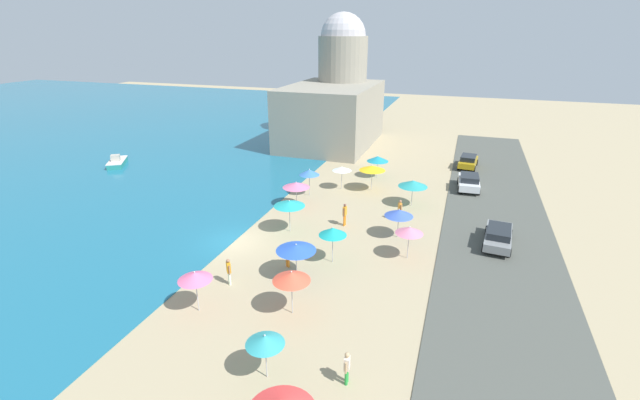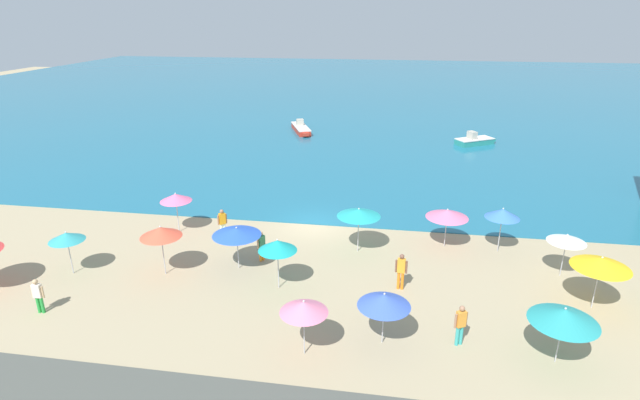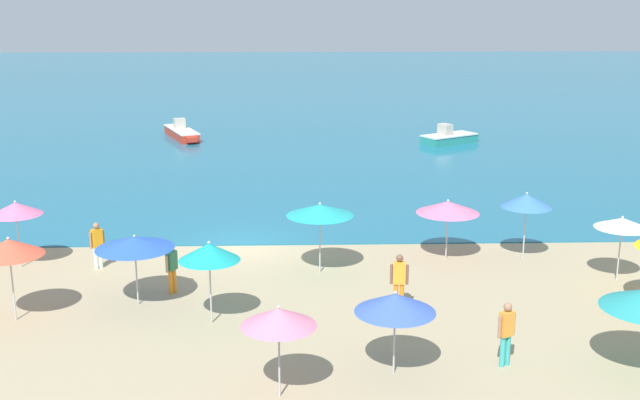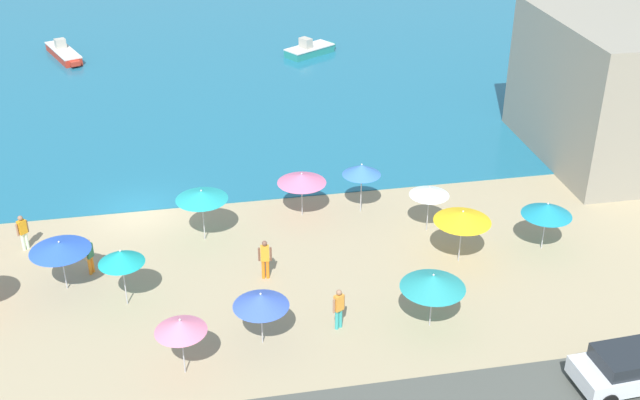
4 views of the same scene
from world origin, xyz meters
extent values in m
plane|color=tan|center=(0.00, 0.00, 0.00)|extent=(160.00, 160.00, 0.00)
cube|color=#4B4E48|center=(0.00, -18.00, 0.03)|extent=(80.00, 8.00, 0.06)
cylinder|color=#B2B2B7|center=(1.69, -12.14, 0.94)|extent=(0.05, 0.05, 1.89)
cone|color=pink|center=(1.69, -12.14, 2.06)|extent=(1.83, 1.83, 0.45)
sphere|color=silver|center=(1.69, -12.14, 2.32)|extent=(0.08, 0.08, 0.08)
cylinder|color=#B2B2B7|center=(-6.31, -7.15, 1.04)|extent=(0.05, 0.05, 2.09)
cone|color=#F0553A|center=(-6.31, -7.15, 2.28)|extent=(2.02, 2.02, 0.49)
sphere|color=silver|center=(-6.31, -7.15, 2.56)|extent=(0.08, 0.08, 0.08)
cylinder|color=#B2B2B7|center=(11.05, -11.14, 0.91)|extent=(0.05, 0.05, 1.82)
cone|color=teal|center=(11.05, -11.14, 2.03)|extent=(2.49, 2.49, 0.53)
sphere|color=silver|center=(11.05, -11.14, 2.32)|extent=(0.08, 0.08, 0.08)
cylinder|color=#B2B2B7|center=(2.95, -3.15, 1.06)|extent=(0.05, 0.05, 2.12)
cone|color=teal|center=(2.95, -3.15, 2.27)|extent=(2.34, 2.34, 0.39)
sphere|color=silver|center=(2.95, -3.15, 2.49)|extent=(0.08, 0.08, 0.08)
cylinder|color=#B2B2B7|center=(-2.87, -6.02, 0.95)|extent=(0.05, 0.05, 1.90)
cone|color=blue|center=(-2.87, -6.02, 2.04)|extent=(2.45, 2.45, 0.37)
sphere|color=silver|center=(-2.87, -6.02, 2.25)|extent=(0.08, 0.08, 0.08)
cylinder|color=#B2B2B7|center=(4.60, -10.99, 0.87)|extent=(0.05, 0.05, 1.74)
cone|color=#3B5CC0|center=(4.60, -10.99, 1.94)|extent=(2.08, 2.08, 0.49)
sphere|color=silver|center=(4.60, -10.99, 2.21)|extent=(0.08, 0.08, 0.08)
cylinder|color=#B2B2B7|center=(10.49, -1.95, 1.02)|extent=(0.05, 0.05, 2.03)
cone|color=#3A73C3|center=(10.49, -1.95, 2.23)|extent=(1.83, 1.83, 0.49)
sphere|color=silver|center=(10.49, -1.95, 2.51)|extent=(0.08, 0.08, 0.08)
cylinder|color=#B2B2B7|center=(13.66, -7.03, 1.02)|extent=(0.05, 0.05, 2.05)
cone|color=yellow|center=(13.66, -7.03, 2.22)|extent=(2.45, 2.45, 0.44)
sphere|color=silver|center=(13.66, -7.03, 2.47)|extent=(0.08, 0.08, 0.08)
cylinder|color=#B2B2B7|center=(-10.90, -7.82, 0.92)|extent=(0.05, 0.05, 1.85)
cone|color=teal|center=(-10.90, -7.82, 2.01)|extent=(1.70, 1.70, 0.41)
sphere|color=silver|center=(-10.90, -7.82, 2.24)|extent=(0.08, 0.08, 0.08)
cylinder|color=#B2B2B7|center=(7.66, -1.80, 0.90)|extent=(0.05, 0.05, 1.80)
cone|color=pink|center=(7.66, -1.80, 1.97)|extent=(2.31, 2.31, 0.44)
sphere|color=silver|center=(7.66, -1.80, 2.22)|extent=(0.08, 0.08, 0.08)
cylinder|color=#B2B2B7|center=(-7.75, -2.25, 1.00)|extent=(0.05, 0.05, 1.99)
cone|color=pink|center=(-7.75, -2.25, 2.16)|extent=(1.83, 1.83, 0.44)
sphere|color=silver|center=(-7.75, -2.25, 2.41)|extent=(0.08, 0.08, 0.08)
cylinder|color=#B2B2B7|center=(17.64, -6.73, 0.88)|extent=(0.05, 0.05, 1.76)
cone|color=teal|center=(17.64, -6.73, 1.98)|extent=(2.20, 2.20, 0.53)
sphere|color=silver|center=(17.64, -6.73, 2.27)|extent=(0.08, 0.08, 0.08)
cylinder|color=#B2B2B7|center=(13.09, -4.25, 0.95)|extent=(0.05, 0.05, 1.90)
cone|color=white|center=(13.09, -4.25, 2.02)|extent=(1.82, 1.82, 0.35)
sphere|color=silver|center=(13.09, -4.25, 2.23)|extent=(0.08, 0.08, 0.08)
cylinder|color=#B2B2B7|center=(-0.41, -7.56, 1.00)|extent=(0.05, 0.05, 2.01)
cone|color=teal|center=(-0.41, -7.56, 2.22)|extent=(1.81, 1.81, 0.51)
sphere|color=silver|center=(-0.41, -7.56, 2.50)|extent=(0.08, 0.08, 0.08)
cylinder|color=#DAF3CF|center=(-4.85, -2.47, 0.41)|extent=(0.14, 0.14, 0.82)
cylinder|color=#DAF3CF|center=(-4.99, -2.58, 0.41)|extent=(0.14, 0.14, 0.82)
cube|color=orange|center=(-4.92, -2.52, 1.14)|extent=(0.42, 0.40, 0.65)
sphere|color=#986C51|center=(-4.92, -2.52, 1.59)|extent=(0.22, 0.22, 0.22)
cylinder|color=#986C51|center=(-4.73, -2.37, 1.09)|extent=(0.09, 0.09, 0.58)
cylinder|color=#986C51|center=(-5.10, -2.68, 1.09)|extent=(0.09, 0.09, 0.58)
cylinder|color=green|center=(-10.02, -11.22, 0.39)|extent=(0.14, 0.14, 0.78)
cylinder|color=green|center=(-10.20, -11.23, 0.39)|extent=(0.14, 0.14, 0.78)
cube|color=beige|center=(-10.11, -11.23, 1.09)|extent=(0.37, 0.24, 0.62)
sphere|color=tan|center=(-10.11, -11.23, 1.53)|extent=(0.22, 0.22, 0.22)
cylinder|color=tan|center=(-9.87, -11.21, 1.04)|extent=(0.09, 0.09, 0.56)
cylinder|color=tan|center=(-10.35, -11.24, 1.04)|extent=(0.09, 0.09, 0.56)
cylinder|color=teal|center=(7.65, -10.61, 0.42)|extent=(0.14, 0.14, 0.85)
cylinder|color=teal|center=(7.49, -10.69, 0.42)|extent=(0.14, 0.14, 0.85)
cube|color=orange|center=(7.57, -10.65, 1.18)|extent=(0.42, 0.37, 0.67)
sphere|color=#A07255|center=(7.57, -10.65, 1.65)|extent=(0.22, 0.22, 0.22)
cylinder|color=#A07255|center=(7.78, -10.53, 1.13)|extent=(0.09, 0.09, 0.60)
cylinder|color=#A07255|center=(7.36, -10.76, 1.13)|extent=(0.09, 0.09, 0.60)
cylinder|color=orange|center=(5.36, -6.78, 0.44)|extent=(0.14, 0.14, 0.88)
cylinder|color=orange|center=(5.18, -6.76, 0.44)|extent=(0.14, 0.14, 0.88)
cube|color=orange|center=(5.27, -6.77, 1.23)|extent=(0.38, 0.26, 0.70)
sphere|color=brown|center=(5.27, -6.77, 1.71)|extent=(0.22, 0.22, 0.22)
cylinder|color=brown|center=(5.50, -6.80, 1.18)|extent=(0.09, 0.09, 0.63)
cylinder|color=brown|center=(5.03, -6.74, 1.18)|extent=(0.09, 0.09, 0.63)
cylinder|color=orange|center=(-1.97, -5.11, 0.40)|extent=(0.14, 0.14, 0.80)
cylinder|color=orange|center=(-1.88, -4.95, 0.40)|extent=(0.14, 0.14, 0.80)
cube|color=#367F54|center=(-1.93, -5.03, 1.12)|extent=(0.37, 0.42, 0.63)
sphere|color=tan|center=(-1.93, -5.03, 1.56)|extent=(0.22, 0.22, 0.22)
cylinder|color=tan|center=(-2.05, -5.23, 1.07)|extent=(0.09, 0.09, 0.57)
cylinder|color=tan|center=(-1.80, -4.82, 1.07)|extent=(0.09, 0.09, 0.57)
cube|color=gray|center=(5.58, -17.88, 0.67)|extent=(4.55, 2.09, 0.57)
cube|color=#1E2328|center=(5.36, -17.86, 1.19)|extent=(2.60, 1.72, 0.48)
cylinder|color=black|center=(7.14, -17.20, 0.38)|extent=(0.66, 0.27, 0.64)
cylinder|color=black|center=(7.01, -18.82, 0.38)|extent=(0.66, 0.27, 0.64)
cylinder|color=black|center=(4.15, -16.95, 0.38)|extent=(0.66, 0.27, 0.64)
cylinder|color=black|center=(4.01, -18.56, 0.38)|extent=(0.66, 0.27, 0.64)
cube|color=#B58E15|center=(23.99, -15.54, 0.68)|extent=(4.08, 2.08, 0.59)
cube|color=#1E2328|center=(23.79, -15.52, 1.22)|extent=(2.34, 1.71, 0.50)
cylinder|color=black|center=(25.39, -14.87, 0.38)|extent=(0.66, 0.28, 0.64)
cylinder|color=black|center=(25.24, -16.47, 0.38)|extent=(0.66, 0.28, 0.64)
cylinder|color=black|center=(22.73, -14.61, 0.38)|extent=(0.66, 0.28, 0.64)
cylinder|color=black|center=(22.58, -16.22, 0.38)|extent=(0.66, 0.28, 0.64)
cube|color=silver|center=(16.80, -15.72, 0.70)|extent=(4.13, 2.04, 0.64)
cube|color=#1E2328|center=(16.60, -15.74, 1.28)|extent=(2.35, 1.73, 0.51)
cylinder|color=black|center=(18.13, -14.79, 0.38)|extent=(0.65, 0.25, 0.64)
cylinder|color=black|center=(18.22, -16.51, 0.38)|extent=(0.65, 0.25, 0.64)
cylinder|color=black|center=(15.38, -14.94, 0.38)|extent=(0.65, 0.25, 0.64)
cylinder|color=black|center=(15.48, -16.66, 0.38)|extent=(0.65, 0.25, 0.64)
cube|color=teal|center=(12.18, 21.61, 0.31)|extent=(3.92, 3.21, 0.53)
cube|color=teal|center=(13.91, 22.68, 0.37)|extent=(0.82, 0.95, 0.32)
cube|color=silver|center=(12.18, 21.61, 0.62)|extent=(3.96, 3.27, 0.08)
cube|color=#B2AD9E|center=(11.87, 21.42, 0.97)|extent=(0.98, 1.08, 0.79)
cube|color=gray|center=(29.37, 1.90, 3.83)|extent=(15.95, 10.55, 7.65)
cylinder|color=gray|center=(34.16, 1.90, 6.71)|extent=(6.60, 6.60, 13.42)
sphere|color=#B3AEB3|center=(34.16, 1.90, 13.42)|extent=(5.94, 5.94, 5.94)
camera|label=1|loc=(-23.93, -14.75, 14.21)|focal=24.00mm
camera|label=2|loc=(4.77, -27.62, 12.30)|focal=28.00mm
camera|label=3|loc=(2.12, -29.83, 9.44)|focal=45.00mm
camera|label=4|loc=(2.30, -34.66, 19.02)|focal=45.00mm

